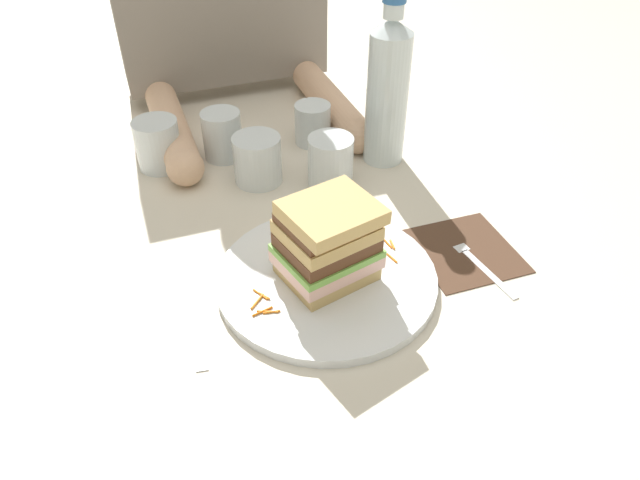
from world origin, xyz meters
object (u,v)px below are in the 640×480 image
at_px(water_bottle, 387,91).
at_px(empty_tumbler_1, 222,135).
at_px(juice_glass, 331,163).
at_px(knife, 198,313).
at_px(empty_tumbler_0, 158,144).
at_px(main_plate, 328,280).
at_px(empty_tumbler_3, 313,124).
at_px(napkin_dark, 464,250).
at_px(sandwich, 329,243).
at_px(fork, 475,258).
at_px(empty_tumbler_2, 258,160).

height_order(water_bottle, empty_tumbler_1, water_bottle).
xyz_separation_m(juice_glass, water_bottle, (0.12, 0.04, 0.09)).
height_order(knife, empty_tumbler_0, empty_tumbler_0).
relative_size(juice_glass, empty_tumbler_0, 0.97).
height_order(main_plate, empty_tumbler_3, empty_tumbler_3).
relative_size(juice_glass, water_bottle, 0.30).
relative_size(napkin_dark, empty_tumbler_0, 1.71).
relative_size(sandwich, fork, 0.83).
distance_m(main_plate, empty_tumbler_0, 0.42).
xyz_separation_m(main_plate, empty_tumbler_2, (-0.02, 0.28, 0.03)).
distance_m(knife, empty_tumbler_3, 0.47).
height_order(water_bottle, empty_tumbler_3, water_bottle).
relative_size(napkin_dark, knife, 0.73).
bearing_deg(empty_tumbler_1, sandwich, -81.49).
bearing_deg(empty_tumbler_2, empty_tumbler_0, 145.11).
height_order(juice_glass, water_bottle, water_bottle).
height_order(sandwich, juice_glass, sandwich).
bearing_deg(empty_tumbler_3, empty_tumbler_0, 177.93).
distance_m(napkin_dark, fork, 0.02).
distance_m(fork, water_bottle, 0.32).
bearing_deg(water_bottle, empty_tumbler_2, 178.67).
relative_size(sandwich, empty_tumbler_2, 1.73).
relative_size(empty_tumbler_1, empty_tumbler_2, 1.05).
bearing_deg(empty_tumbler_0, water_bottle, -16.13).
bearing_deg(sandwich, empty_tumbler_2, 93.97).
bearing_deg(napkin_dark, main_plate, 179.41).
bearing_deg(main_plate, sandwich, -57.09).
xyz_separation_m(empty_tumbler_1, empty_tumbler_3, (0.17, -0.00, -0.01)).
distance_m(main_plate, sandwich, 0.06).
bearing_deg(empty_tumbler_1, juice_glass, -44.39).
bearing_deg(water_bottle, empty_tumbler_1, 158.73).
relative_size(sandwich, napkin_dark, 0.95).
distance_m(sandwich, empty_tumbler_1, 0.38).
xyz_separation_m(empty_tumbler_0, empty_tumbler_1, (0.11, -0.01, -0.00)).
bearing_deg(fork, empty_tumbler_1, 123.75).
bearing_deg(knife, empty_tumbler_1, 72.36).
xyz_separation_m(napkin_dark, empty_tumbler_0, (-0.37, 0.38, 0.04)).
height_order(empty_tumbler_1, empty_tumbler_3, empty_tumbler_1).
distance_m(sandwich, fork, 0.22).
relative_size(main_plate, empty_tumbler_0, 3.46).
bearing_deg(water_bottle, juice_glass, -159.87).
relative_size(napkin_dark, empty_tumbler_1, 1.72).
xyz_separation_m(knife, empty_tumbler_3, (0.28, 0.37, 0.04)).
xyz_separation_m(sandwich, fork, (0.21, -0.02, -0.07)).
bearing_deg(knife, sandwich, -1.60).
relative_size(water_bottle, empty_tumbler_1, 3.30).
bearing_deg(juice_glass, empty_tumbler_0, 149.79).
height_order(empty_tumbler_2, empty_tumbler_3, empty_tumbler_2).
relative_size(main_plate, water_bottle, 1.06).
xyz_separation_m(sandwich, water_bottle, (0.21, 0.27, 0.06)).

